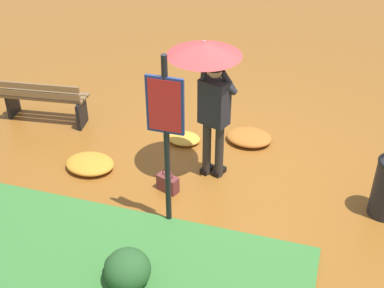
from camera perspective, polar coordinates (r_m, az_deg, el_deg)
ground_plane at (r=7.75m, az=2.92°, el=-2.68°), size 18.00×18.00×0.00m
person_with_umbrella at (r=6.83m, az=1.80°, el=7.27°), size 0.96×0.96×2.04m
info_sign_post at (r=6.01m, az=-2.82°, el=2.06°), size 0.44×0.07×2.30m
handbag at (r=7.27m, az=-2.61°, el=-4.21°), size 0.33×0.24×0.37m
park_bench at (r=9.00m, az=-15.61°, el=4.62°), size 1.40×0.53×0.75m
shrub_cluster at (r=6.03m, az=-7.12°, el=-13.15°), size 0.57×0.52×0.46m
leaf_pile_near_person at (r=8.35m, az=6.14°, el=0.73°), size 0.71×0.57×0.16m
leaf_pile_by_bench at (r=7.85m, az=-10.89°, el=-2.10°), size 0.72×0.57×0.16m
leaf_pile_far_path at (r=8.31m, az=-0.87°, el=0.60°), size 0.52×0.41×0.11m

